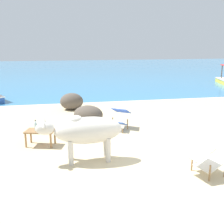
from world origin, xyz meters
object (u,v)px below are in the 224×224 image
Objects in this scene: cow at (86,131)px; low_bench_table at (40,133)px; bottle at (36,126)px; deck_chair_far at (203,158)px; deck_chair_near at (119,117)px.

low_bench_table is (-1.12, 1.23, -0.38)m from cow.
cow is 1.74m from bottle.
low_bench_table is 2.88× the size of bottle.
deck_chair_near is at bearing 91.97° from deck_chair_far.
deck_chair_near is 1.07× the size of deck_chair_far.
bottle reaches higher than low_bench_table.
bottle is 2.72m from deck_chair_near.
cow is 2.12× the size of deck_chair_near.
bottle is at bearing 131.30° from deck_chair_far.
deck_chair_near is (1.29, 2.26, -0.35)m from cow.
bottle is 0.34× the size of deck_chair_far.
deck_chair_near reaches higher than low_bench_table.
low_bench_table is at bearing 130.33° from deck_chair_far.
cow is at bearing -44.94° from bottle.
cow is 6.66× the size of bottle.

